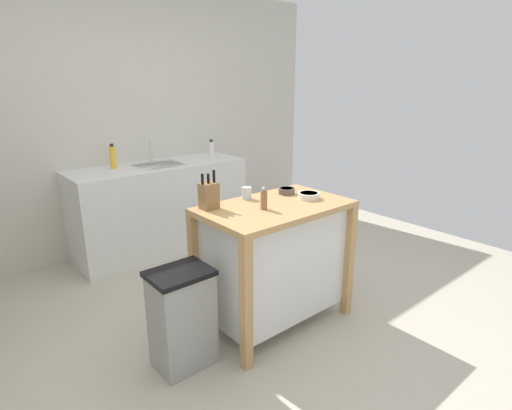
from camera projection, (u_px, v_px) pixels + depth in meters
name	position (u px, v px, depth m)	size (l,w,h in m)	color
ground_plane	(259.00, 334.00, 2.83)	(5.80, 5.80, 0.00)	#BCB29E
wall_back	(118.00, 121.00, 4.01)	(4.80, 0.10, 2.60)	beige
kitchen_island	(274.00, 257.00, 2.85)	(1.02, 0.62, 0.88)	tan
knife_block	(209.00, 195.00, 2.63)	(0.11, 0.09, 0.25)	olive
bowl_stoneware_deep	(287.00, 191.00, 2.99)	(0.12, 0.12, 0.04)	#564C47
bowl_ceramic_small	(309.00, 195.00, 2.87)	(0.15, 0.15, 0.04)	silver
drinking_cup	(247.00, 193.00, 2.86)	(0.07, 0.07, 0.09)	silver
pepper_grinder	(264.00, 199.00, 2.62)	(0.04, 0.04, 0.15)	olive
trash_bin	(182.00, 318.00, 2.44)	(0.36, 0.28, 0.63)	gray
sink_counter	(161.00, 207.00, 4.14)	(1.73, 0.60, 0.89)	silver
sink_faucet	(151.00, 152.00, 4.08)	(0.02, 0.02, 0.22)	#B7BCC1
bottle_spray_cleaner	(113.00, 157.00, 3.81)	(0.06, 0.06, 0.23)	yellow
bottle_dish_soap	(211.00, 148.00, 4.51)	(0.05, 0.05, 0.17)	white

